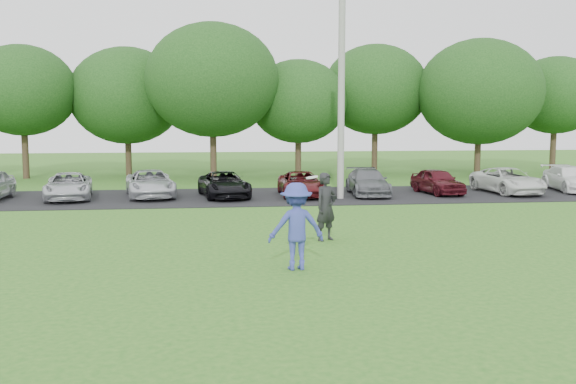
% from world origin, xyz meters
% --- Properties ---
extents(ground, '(100.00, 100.00, 0.00)m').
position_xyz_m(ground, '(0.00, 0.00, 0.00)').
color(ground, '#28631C').
rests_on(ground, ground).
extents(parking_lot, '(32.00, 6.50, 0.03)m').
position_xyz_m(parking_lot, '(0.00, 13.00, 0.01)').
color(parking_lot, black).
rests_on(parking_lot, ground).
extents(utility_pole, '(0.28, 0.28, 9.82)m').
position_xyz_m(utility_pole, '(3.25, 11.80, 4.91)').
color(utility_pole, '#979792').
rests_on(utility_pole, ground).
extents(frisbee_player, '(1.33, 0.83, 2.13)m').
position_xyz_m(frisbee_player, '(-0.30, -0.46, 0.99)').
color(frisbee_player, '#353F97').
rests_on(frisbee_player, ground).
extents(camera_bystander, '(0.83, 0.75, 1.90)m').
position_xyz_m(camera_bystander, '(0.99, 2.84, 0.95)').
color(camera_bystander, black).
rests_on(camera_bystander, ground).
extents(parked_cars, '(30.82, 4.84, 1.25)m').
position_xyz_m(parked_cars, '(0.23, 12.93, 0.60)').
color(parked_cars, '#515358').
rests_on(parked_cars, parking_lot).
extents(tree_row, '(42.39, 9.85, 8.64)m').
position_xyz_m(tree_row, '(1.51, 22.76, 4.91)').
color(tree_row, '#38281C').
rests_on(tree_row, ground).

